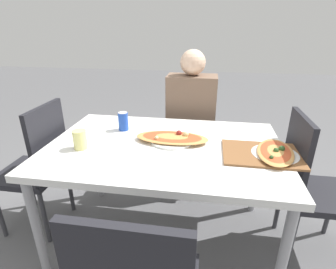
# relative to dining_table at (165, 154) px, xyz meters

# --- Properties ---
(ground_plane) EXTENTS (14.00, 14.00, 0.00)m
(ground_plane) POSITION_rel_dining_table_xyz_m (0.00, 0.00, -0.66)
(ground_plane) COLOR #59595B
(dining_table) EXTENTS (1.39, 0.93, 0.73)m
(dining_table) POSITION_rel_dining_table_xyz_m (0.00, 0.00, 0.00)
(dining_table) COLOR white
(dining_table) RESTS_ON ground_plane
(chair_far_seated) EXTENTS (0.40, 0.40, 0.93)m
(chair_far_seated) POSITION_rel_dining_table_xyz_m (0.11, 0.80, -0.15)
(chair_far_seated) COLOR black
(chair_far_seated) RESTS_ON ground_plane
(chair_side_left) EXTENTS (0.40, 0.40, 0.93)m
(chair_side_left) POSITION_rel_dining_table_xyz_m (-0.88, 0.01, -0.15)
(chair_side_left) COLOR black
(chair_side_left) RESTS_ON ground_plane
(chair_side_right) EXTENTS (0.40, 0.40, 0.93)m
(chair_side_right) POSITION_rel_dining_table_xyz_m (0.88, 0.05, -0.15)
(chair_side_right) COLOR black
(chair_side_right) RESTS_ON ground_plane
(person_seated) EXTENTS (0.40, 0.25, 1.22)m
(person_seated) POSITION_rel_dining_table_xyz_m (0.11, 0.68, 0.05)
(person_seated) COLOR #2D2D38
(person_seated) RESTS_ON ground_plane
(pizza_main) EXTENTS (0.45, 0.26, 0.06)m
(pizza_main) POSITION_rel_dining_table_xyz_m (0.04, 0.06, 0.08)
(pizza_main) COLOR white
(pizza_main) RESTS_ON dining_table
(soda_can) EXTENTS (0.07, 0.07, 0.12)m
(soda_can) POSITION_rel_dining_table_xyz_m (-0.31, 0.19, 0.12)
(soda_can) COLOR #1E47B2
(soda_can) RESTS_ON dining_table
(drink_glass) EXTENTS (0.08, 0.08, 0.11)m
(drink_glass) POSITION_rel_dining_table_xyz_m (-0.47, -0.13, 0.12)
(drink_glass) COLOR #E0DB7F
(drink_glass) RESTS_ON dining_table
(serving_tray) EXTENTS (0.42, 0.31, 0.01)m
(serving_tray) POSITION_rel_dining_table_xyz_m (0.55, -0.05, 0.07)
(serving_tray) COLOR brown
(serving_tray) RESTS_ON dining_table
(pizza_second) EXTENTS (0.25, 0.38, 0.06)m
(pizza_second) POSITION_rel_dining_table_xyz_m (0.62, -0.05, 0.08)
(pizza_second) COLOR white
(pizza_second) RESTS_ON dining_table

